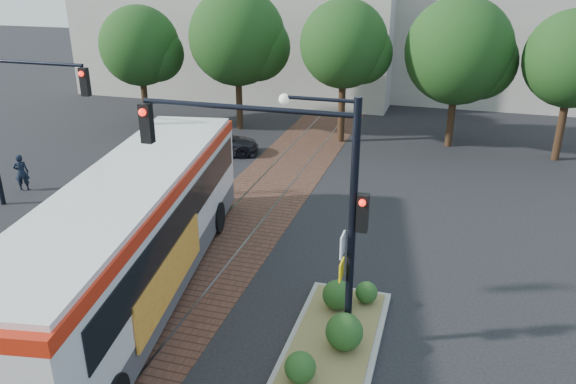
# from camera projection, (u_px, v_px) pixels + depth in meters

# --- Properties ---
(ground) EXTENTS (120.00, 120.00, 0.00)m
(ground) POSITION_uv_depth(u_px,v_px,m) (175.00, 295.00, 15.97)
(ground) COLOR black
(ground) RESTS_ON ground
(trackbed) EXTENTS (3.60, 40.00, 0.02)m
(trackbed) POSITION_uv_depth(u_px,v_px,m) (229.00, 235.00, 19.51)
(trackbed) COLOR #533326
(trackbed) RESTS_ON ground
(tree_row) EXTENTS (26.40, 5.60, 7.67)m
(tree_row) POSITION_uv_depth(u_px,v_px,m) (340.00, 46.00, 28.37)
(tree_row) COLOR #382314
(tree_row) RESTS_ON ground
(warehouses) EXTENTS (40.00, 13.00, 8.00)m
(warehouses) POSITION_uv_depth(u_px,v_px,m) (350.00, 38.00, 40.16)
(warehouses) COLOR #ADA899
(warehouses) RESTS_ON ground
(city_bus) EXTENTS (4.92, 13.45, 3.53)m
(city_bus) POSITION_uv_depth(u_px,v_px,m) (133.00, 231.00, 15.37)
(city_bus) COLOR #464648
(city_bus) RESTS_ON ground
(traffic_island) EXTENTS (2.20, 5.20, 1.13)m
(traffic_island) POSITION_uv_depth(u_px,v_px,m) (335.00, 334.00, 13.77)
(traffic_island) COLOR gray
(traffic_island) RESTS_ON ground
(signal_pole_main) EXTENTS (5.49, 0.46, 6.00)m
(signal_pole_main) POSITION_uv_depth(u_px,v_px,m) (300.00, 184.00, 12.66)
(signal_pole_main) COLOR black
(signal_pole_main) RESTS_ON ground
(signal_pole_left) EXTENTS (4.99, 0.34, 6.00)m
(signal_pole_left) POSITION_uv_depth(u_px,v_px,m) (9.00, 110.00, 20.25)
(signal_pole_left) COLOR black
(signal_pole_left) RESTS_ON ground
(officer) EXTENTS (0.68, 0.62, 1.56)m
(officer) POSITION_uv_depth(u_px,v_px,m) (21.00, 173.00, 23.08)
(officer) COLOR black
(officer) RESTS_ON ground
(parked_car) EXTENTS (4.50, 3.04, 1.21)m
(parked_car) POSITION_uv_depth(u_px,v_px,m) (216.00, 143.00, 27.48)
(parked_car) COLOR black
(parked_car) RESTS_ON ground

